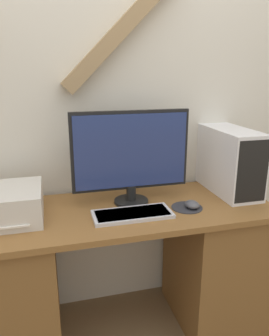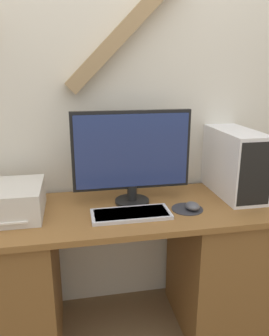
# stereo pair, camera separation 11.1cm
# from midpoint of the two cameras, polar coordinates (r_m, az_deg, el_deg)

# --- Properties ---
(wall_back) EXTENTS (6.40, 0.13, 2.70)m
(wall_back) POSITION_cam_midpoint_polar(r_m,az_deg,el_deg) (1.90, -7.40, 13.70)
(wall_back) COLOR silver
(wall_back) RESTS_ON ground_plane
(desk) EXTENTS (1.60, 0.59, 0.77)m
(desk) POSITION_cam_midpoint_polar(r_m,az_deg,el_deg) (1.88, -4.07, -17.60)
(desk) COLOR brown
(desk) RESTS_ON ground_plane
(monitor) EXTENTS (0.62, 0.18, 0.49)m
(monitor) POSITION_cam_midpoint_polar(r_m,az_deg,el_deg) (1.69, -2.50, 2.42)
(monitor) COLOR black
(monitor) RESTS_ON desk
(keyboard) EXTENTS (0.39, 0.17, 0.02)m
(keyboard) POSITION_cam_midpoint_polar(r_m,az_deg,el_deg) (1.61, -2.36, -8.04)
(keyboard) COLOR silver
(keyboard) RESTS_ON desk
(mousepad) EXTENTS (0.16, 0.16, 0.00)m
(mousepad) POSITION_cam_midpoint_polar(r_m,az_deg,el_deg) (1.72, 7.28, -6.86)
(mousepad) COLOR #2D2D33
(mousepad) RESTS_ON desk
(mouse) EXTENTS (0.07, 0.09, 0.04)m
(mouse) POSITION_cam_midpoint_polar(r_m,az_deg,el_deg) (1.70, 8.17, -6.33)
(mouse) COLOR #4C4C51
(mouse) RESTS_ON mousepad
(computer_tower) EXTENTS (0.20, 0.48, 0.37)m
(computer_tower) POSITION_cam_midpoint_polar(r_m,az_deg,el_deg) (1.95, 14.53, 1.31)
(computer_tower) COLOR white
(computer_tower) RESTS_ON desk
(printer) EXTENTS (0.37, 0.34, 0.15)m
(printer) POSITION_cam_midpoint_polar(r_m,az_deg,el_deg) (1.69, -23.94, -5.94)
(printer) COLOR beige
(printer) RESTS_ON desk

